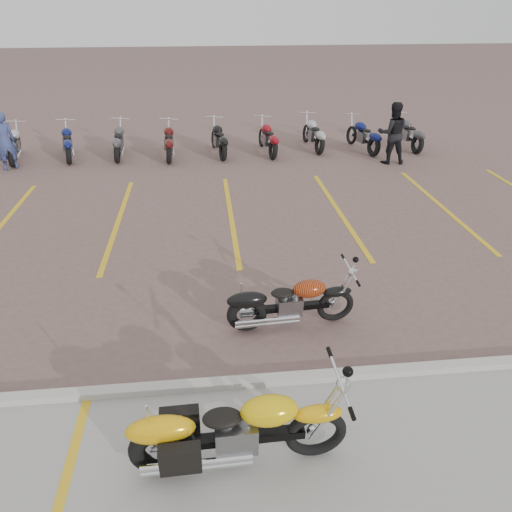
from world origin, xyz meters
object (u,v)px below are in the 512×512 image
Objects in this scene: flame_cruiser at (288,304)px; person_a at (4,141)px; yellow_cruiser at (234,432)px; person_b at (392,133)px.

flame_cruiser is 1.18× the size of person_a.
person_b reaches higher than yellow_cruiser.
yellow_cruiser is 13.21m from person_a.
flame_cruiser is at bearing 96.44° from person_a.
person_b is (11.89, -0.61, 0.07)m from person_a.
flame_cruiser is at bearing 66.85° from yellow_cruiser.
flame_cruiser is at bearing 66.34° from person_b.
yellow_cruiser is 1.18× the size of flame_cruiser.
person_a is at bearing 124.85° from flame_cruiser.
person_a reaches higher than yellow_cruiser.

